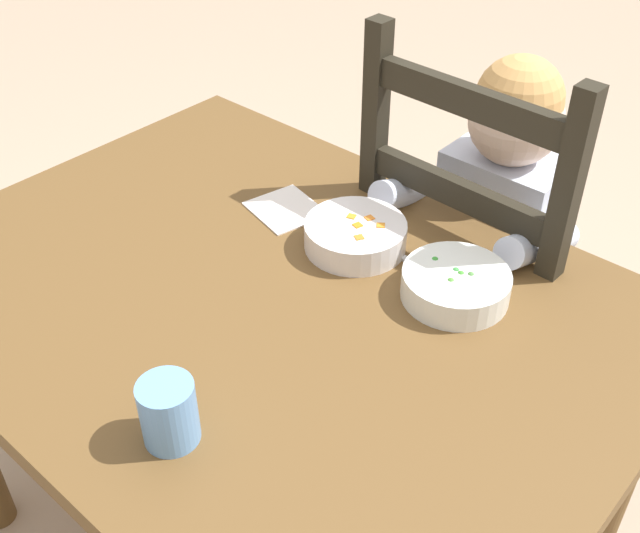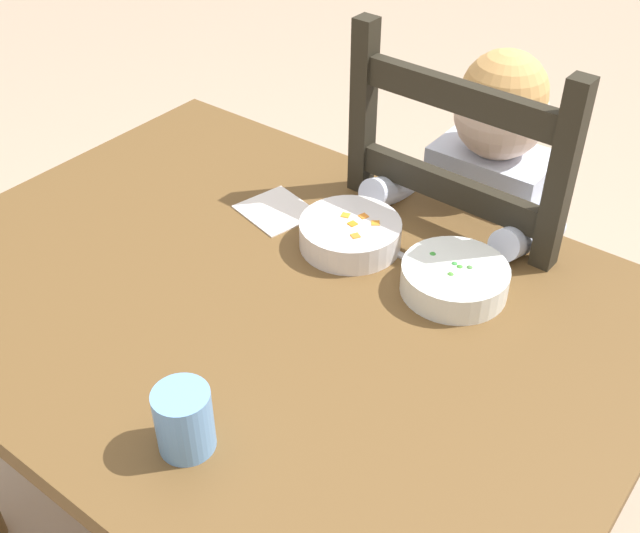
{
  "view_description": "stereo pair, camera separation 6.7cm",
  "coord_description": "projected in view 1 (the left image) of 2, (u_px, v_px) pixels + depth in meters",
  "views": [
    {
      "loc": [
        0.69,
        -0.65,
        1.49
      ],
      "look_at": [
        0.07,
        0.06,
        0.76
      ],
      "focal_mm": 43.28,
      "sensor_mm": 36.0,
      "label": 1
    },
    {
      "loc": [
        0.64,
        -0.7,
        1.49
      ],
      "look_at": [
        0.07,
        0.06,
        0.76
      ],
      "focal_mm": 43.28,
      "sensor_mm": 36.0,
      "label": 2
    }
  ],
  "objects": [
    {
      "name": "dining_table",
      "position": [
        269.0,
        339.0,
        1.29
      ],
      "size": [
        1.19,
        0.87,
        0.71
      ],
      "color": "brown",
      "rests_on": "ground"
    },
    {
      "name": "dining_chair",
      "position": [
        481.0,
        289.0,
        1.58
      ],
      "size": [
        0.43,
        0.43,
        1.04
      ],
      "color": "black",
      "rests_on": "ground"
    },
    {
      "name": "child_figure",
      "position": [
        491.0,
        226.0,
        1.48
      ],
      "size": [
        0.32,
        0.31,
        0.98
      ],
      "color": "silver",
      "rests_on": "ground"
    },
    {
      "name": "bowl_of_peas",
      "position": [
        456.0,
        284.0,
        1.2
      ],
      "size": [
        0.17,
        0.17,
        0.05
      ],
      "color": "white",
      "rests_on": "dining_table"
    },
    {
      "name": "bowl_of_carrots",
      "position": [
        355.0,
        234.0,
        1.31
      ],
      "size": [
        0.17,
        0.17,
        0.05
      ],
      "color": "white",
      "rests_on": "dining_table"
    },
    {
      "name": "spoon",
      "position": [
        391.0,
        251.0,
        1.31
      ],
      "size": [
        0.14,
        0.03,
        0.01
      ],
      "color": "silver",
      "rests_on": "dining_table"
    },
    {
      "name": "drinking_cup",
      "position": [
        169.0,
        412.0,
        0.97
      ],
      "size": [
        0.07,
        0.07,
        0.09
      ],
      "primitive_type": "cylinder",
      "color": "#6AA1E1",
      "rests_on": "dining_table"
    },
    {
      "name": "paper_napkin",
      "position": [
        286.0,
        209.0,
        1.41
      ],
      "size": [
        0.15,
        0.14,
        0.0
      ],
      "primitive_type": "cube",
      "rotation": [
        0.0,
        0.0,
        -0.24
      ],
      "color": "white",
      "rests_on": "dining_table"
    }
  ]
}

